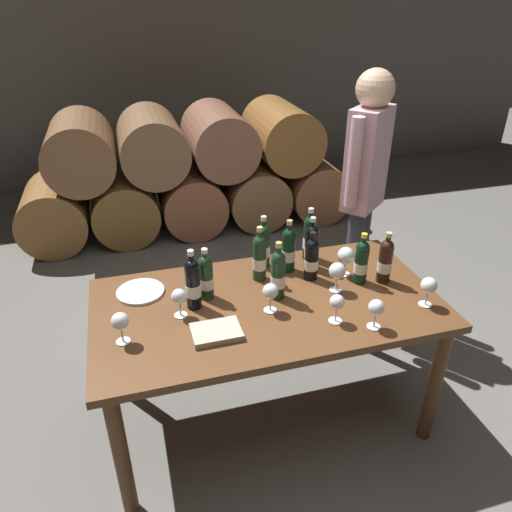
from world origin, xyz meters
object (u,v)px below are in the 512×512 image
at_px(wine_bottle_10, 289,249).
at_px(wine_glass_7, 346,256).
at_px(dining_table, 267,316).
at_px(wine_glass_5, 120,322).
at_px(wine_bottle_2, 385,260).
at_px(wine_glass_2, 337,271).
at_px(wine_bottle_3, 310,237).
at_px(wine_glass_6, 337,303).
at_px(wine_bottle_4, 206,277).
at_px(sommelier_presenting, 365,179).
at_px(wine_glass_1, 429,286).
at_px(wine_bottle_0, 193,283).
at_px(serving_plate, 140,292).
at_px(wine_glass_3, 376,308).
at_px(wine_glass_0, 179,298).
at_px(wine_bottle_7, 278,274).
at_px(wine_bottle_1, 311,246).
at_px(wine_bottle_9, 263,245).
at_px(wine_bottle_6, 260,257).
at_px(wine_bottle_8, 312,259).
at_px(tasting_notebook, 216,332).
at_px(wine_bottle_5, 361,261).
at_px(wine_glass_4, 270,292).

distance_m(wine_bottle_10, wine_glass_7, 0.31).
xyz_separation_m(dining_table, wine_glass_5, (-0.70, -0.12, 0.20)).
distance_m(wine_bottle_2, wine_glass_2, 0.28).
relative_size(wine_bottle_3, wine_glass_6, 2.13).
height_order(wine_bottle_4, sommelier_presenting, sommelier_presenting).
relative_size(wine_glass_1, wine_glass_5, 1.01).
bearing_deg(wine_bottle_0, wine_bottle_3, 23.17).
bearing_deg(serving_plate, wine_glass_3, -30.07).
bearing_deg(wine_glass_0, wine_glass_3, -21.33).
relative_size(wine_bottle_0, wine_bottle_7, 1.01).
bearing_deg(wine_glass_7, wine_glass_2, -130.23).
bearing_deg(wine_bottle_1, wine_glass_2, -81.50).
height_order(wine_bottle_3, serving_plate, wine_bottle_3).
distance_m(wine_bottle_2, sommelier_presenting, 0.79).
bearing_deg(wine_bottle_9, wine_glass_3, -64.13).
distance_m(wine_bottle_4, wine_bottle_6, 0.32).
bearing_deg(dining_table, sommelier_presenting, 40.36).
height_order(wine_bottle_2, wine_bottle_8, wine_bottle_2).
relative_size(wine_bottle_9, wine_glass_5, 1.99).
distance_m(wine_bottle_3, wine_glass_6, 0.61).
relative_size(wine_bottle_7, serving_plate, 1.29).
bearing_deg(wine_bottle_0, wine_bottle_6, 23.28).
relative_size(wine_glass_6, tasting_notebook, 0.65).
relative_size(wine_glass_0, wine_glass_2, 0.92).
relative_size(wine_bottle_1, wine_bottle_2, 1.06).
bearing_deg(serving_plate, wine_bottle_1, 0.28).
xyz_separation_m(wine_bottle_3, wine_bottle_5, (0.16, -0.32, -0.01)).
height_order(wine_bottle_2, wine_glass_0, wine_bottle_2).
height_order(wine_bottle_1, wine_bottle_6, wine_bottle_6).
bearing_deg(wine_glass_3, wine_glass_7, 81.65).
bearing_deg(wine_bottle_0, wine_glass_1, -15.19).
distance_m(wine_bottle_1, wine_glass_3, 0.59).
xyz_separation_m(wine_bottle_2, wine_bottle_7, (-0.58, 0.01, 0.01)).
xyz_separation_m(wine_bottle_9, wine_glass_6, (0.17, -0.58, -0.03)).
xyz_separation_m(wine_bottle_7, sommelier_presenting, (0.82, 0.73, 0.15)).
distance_m(wine_bottle_0, wine_bottle_8, 0.65).
height_order(wine_glass_6, serving_plate, wine_glass_6).
bearing_deg(wine_glass_0, wine_bottle_10, 22.86).
bearing_deg(wine_bottle_6, wine_glass_3, -54.99).
relative_size(wine_bottle_0, wine_glass_7, 1.90).
distance_m(wine_bottle_8, tasting_notebook, 0.68).
distance_m(wine_glass_6, serving_plate, 0.99).
xyz_separation_m(wine_bottle_0, wine_glass_5, (-0.35, -0.18, -0.03)).
bearing_deg(wine_bottle_8, wine_bottle_6, 165.23).
distance_m(wine_bottle_0, wine_glass_4, 0.37).
relative_size(wine_bottle_6, wine_glass_0, 2.08).
bearing_deg(wine_bottle_2, wine_bottle_1, 142.79).
bearing_deg(wine_bottle_8, wine_glass_1, -40.91).
xyz_separation_m(wine_bottle_6, wine_glass_6, (0.23, -0.46, -0.03)).
bearing_deg(tasting_notebook, wine_bottle_6, 51.13).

